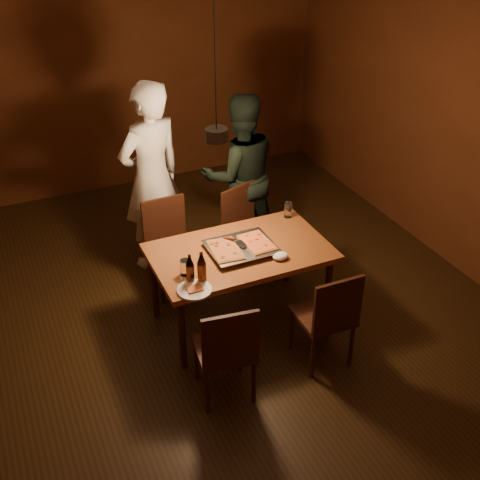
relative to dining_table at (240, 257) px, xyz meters
name	(u,v)px	position (x,y,z in m)	size (l,w,h in m)	color
room_shell	(217,176)	(-0.13, 0.15, 0.72)	(6.00, 6.00, 6.00)	#321F0D
dining_table	(240,257)	(0.00, 0.00, 0.00)	(1.50, 0.90, 0.75)	#954F26
chair_far_left	(168,236)	(-0.38, 0.80, -0.14)	(0.43, 0.43, 0.49)	#38190F
chair_far_right	(245,223)	(0.39, 0.73, -0.14)	(0.53, 0.53, 0.49)	#38190F
chair_near_left	(227,345)	(-0.48, -0.83, -0.14)	(0.47, 0.47, 0.49)	#38190F
chair_near_right	(329,311)	(0.41, -0.80, -0.14)	(0.42, 0.42, 0.49)	#38190F
pizza_tray	(241,248)	(0.01, -0.01, 0.10)	(0.55, 0.45, 0.05)	silver
pizza_meat	(226,250)	(-0.14, -0.03, 0.13)	(0.23, 0.37, 0.02)	maroon
pizza_cheese	(257,242)	(0.14, -0.03, 0.13)	(0.22, 0.35, 0.02)	gold
spatula	(242,244)	(0.01, -0.01, 0.14)	(0.09, 0.24, 0.04)	silver
beer_bottle_a	(190,269)	(-0.54, -0.26, 0.20)	(0.06, 0.06, 0.25)	black
beer_bottle_b	(202,267)	(-0.45, -0.29, 0.21)	(0.07, 0.07, 0.27)	black
water_glass_left	(185,267)	(-0.54, -0.15, 0.14)	(0.08, 0.08, 0.13)	silver
water_glass_right	(288,210)	(0.64, 0.34, 0.15)	(0.07, 0.07, 0.15)	silver
plate_slice	(194,290)	(-0.55, -0.38, 0.08)	(0.27, 0.27, 0.03)	white
napkin	(280,256)	(0.25, -0.26, 0.10)	(0.13, 0.10, 0.06)	white
diner_white	(152,178)	(-0.38, 1.23, 0.28)	(0.70, 0.46, 1.91)	white
diner_dark	(240,175)	(0.52, 1.14, 0.17)	(0.82, 0.64, 1.70)	black
pendant_lamp	(216,133)	(-0.13, 0.15, 1.08)	(0.18, 0.18, 1.10)	black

